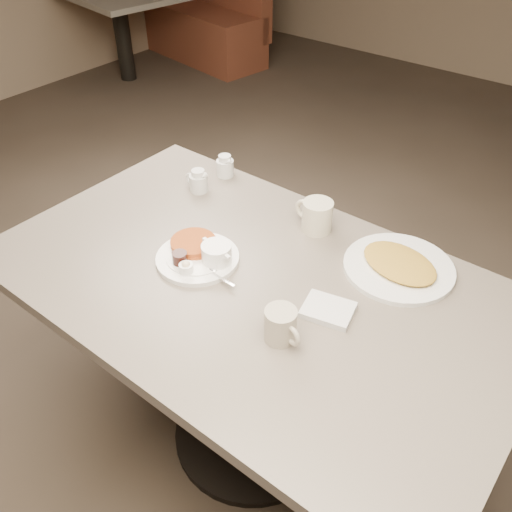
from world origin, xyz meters
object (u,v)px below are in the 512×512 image
Objects in this scene: coffee_mug_far at (316,216)px; creamer_left at (198,181)px; diner_table at (252,322)px; coffee_mug_near at (281,325)px; booth_back_left at (197,12)px; main_plate at (200,254)px; creamer_right at (225,166)px; hash_plate at (399,266)px.

coffee_mug_far is 1.44× the size of creamer_left.
coffee_mug_near is at bearing -33.57° from diner_table.
booth_back_left is at bearing 138.88° from coffee_mug_far.
creamer_right is at bearing 122.46° from main_plate.
coffee_mug_far reaches higher than hash_plate.
hash_plate is at bearing -38.62° from booth_back_left.
diner_table is 0.26m from main_plate.
creamer_left is at bearing -172.51° from coffee_mug_far.
coffee_mug_far is 0.45m from creamer_left.
main_plate is 2.24× the size of coffee_mug_far.
main_plate is at bearing -57.54° from creamer_right.
booth_back_left is (-2.49, 2.48, -0.38)m from creamer_right.
main_plate is 0.38m from coffee_mug_far.
hash_plate reaches higher than diner_table.
coffee_mug_far is (0.01, 0.31, 0.22)m from diner_table.
coffee_mug_far is 0.45m from creamer_right.
creamer_left and creamer_right have the same top height.
main_plate is 0.38m from coffee_mug_near.
creamer_left reaches higher than hash_plate.
booth_back_left is (-2.93, 2.56, -0.39)m from coffee_mug_far.
creamer_right is (-0.63, 0.52, -0.01)m from coffee_mug_near.
creamer_right is at bearing 172.49° from hash_plate.
coffee_mug_near is 0.44m from hash_plate.
coffee_mug_near is 0.88× the size of coffee_mug_far.
booth_back_left reaches higher than main_plate.
creamer_left is 1.11× the size of creamer_right.
creamer_left is at bearing -177.02° from hash_plate.
creamer_left is 0.14m from creamer_right.
coffee_mug_near is at bearing -104.26° from hash_plate.
coffee_mug_near is at bearing -66.81° from coffee_mug_far.
main_plate is (-0.17, -0.03, 0.19)m from diner_table.
creamer_left is (-0.44, 0.25, 0.21)m from diner_table.
diner_table is at bearing -41.92° from creamer_right.
coffee_mug_far reaches higher than creamer_right.
coffee_mug_near is 0.07× the size of booth_back_left.
coffee_mug_far is 0.37× the size of hash_plate.
creamer_right reaches higher than diner_table.
coffee_mug_far is at bearing 113.19° from coffee_mug_near.
creamer_left is at bearing -91.40° from creamer_right.
creamer_left is at bearing -46.48° from booth_back_left.
creamer_right is 0.75m from hash_plate.
diner_table is at bearing -30.13° from creamer_left.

